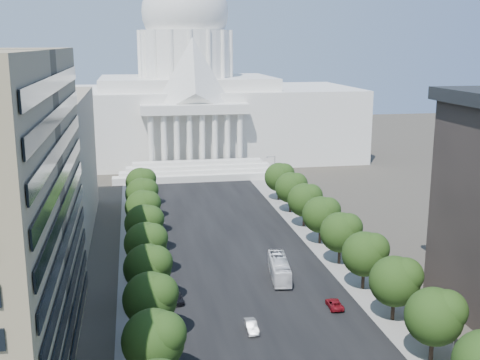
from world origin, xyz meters
TOP-DOWN VIEW (x-y plane):
  - road_asphalt at (0.00, 90.00)m, footprint 30.00×260.00m
  - sidewalk_left at (-19.00, 90.00)m, footprint 8.00×260.00m
  - sidewalk_right at (19.00, 90.00)m, footprint 8.00×260.00m
  - capitol at (0.00, 184.89)m, footprint 120.00×56.00m
  - tree_l_c at (-17.66, 35.81)m, footprint 7.79×7.60m
  - tree_l_d at (-17.66, 47.81)m, footprint 7.79×7.60m
  - tree_l_e at (-17.66, 59.81)m, footprint 7.79×7.60m
  - tree_l_f at (-17.66, 71.81)m, footprint 7.79×7.60m
  - tree_l_g at (-17.66, 83.81)m, footprint 7.79×7.60m
  - tree_l_h at (-17.66, 95.81)m, footprint 7.79×7.60m
  - tree_l_i at (-17.66, 107.81)m, footprint 7.79×7.60m
  - tree_l_j at (-17.66, 119.81)m, footprint 7.79×7.60m
  - tree_r_c at (18.34, 35.81)m, footprint 7.79×7.60m
  - tree_r_d at (18.34, 47.81)m, footprint 7.79×7.60m
  - tree_r_e at (18.34, 59.81)m, footprint 7.79×7.60m
  - tree_r_f at (18.34, 71.81)m, footprint 7.79×7.60m
  - tree_r_g at (18.34, 83.81)m, footprint 7.79×7.60m
  - tree_r_h at (18.34, 95.81)m, footprint 7.79×7.60m
  - tree_r_i at (18.34, 107.81)m, footprint 7.79×7.60m
  - tree_r_j at (18.34, 119.81)m, footprint 7.79×7.60m
  - streetlight_b at (19.90, 35.00)m, footprint 2.61×0.44m
  - streetlight_c at (19.90, 60.00)m, footprint 2.61×0.44m
  - streetlight_d at (19.90, 85.00)m, footprint 2.61×0.44m
  - streetlight_e at (19.90, 110.00)m, footprint 2.61×0.44m
  - streetlight_f at (19.90, 135.00)m, footprint 2.61×0.44m
  - car_silver at (-3.68, 48.14)m, footprint 1.55×4.45m
  - car_red at (10.74, 53.46)m, footprint 2.37×4.72m
  - car_dark_b at (-13.50, 60.14)m, footprint 2.37×4.92m
  - city_bus at (5.19, 67.18)m, footprint 4.46×12.75m

SIDE VIEW (x-z plane):
  - road_asphalt at x=0.00m, z-range -0.01..0.01m
  - sidewalk_left at x=-19.00m, z-range -0.01..0.01m
  - sidewalk_right at x=19.00m, z-range -0.01..0.01m
  - car_red at x=10.74m, z-range 0.00..1.28m
  - car_dark_b at x=-13.50m, z-range 0.00..1.38m
  - car_silver at x=-3.68m, z-range 0.00..1.47m
  - city_bus at x=5.19m, z-range 0.00..3.48m
  - streetlight_b at x=19.90m, z-range 1.32..10.32m
  - streetlight_c at x=19.90m, z-range 1.32..10.32m
  - streetlight_d at x=19.90m, z-range 1.32..10.32m
  - streetlight_e at x=19.90m, z-range 1.32..10.32m
  - streetlight_f at x=19.90m, z-range 1.32..10.32m
  - tree_l_c at x=-17.66m, z-range 1.47..11.44m
  - tree_l_d at x=-17.66m, z-range 1.47..11.44m
  - tree_l_e at x=-17.66m, z-range 1.47..11.44m
  - tree_l_f at x=-17.66m, z-range 1.47..11.44m
  - tree_l_g at x=-17.66m, z-range 1.47..11.44m
  - tree_l_h at x=-17.66m, z-range 1.47..11.44m
  - tree_l_i at x=-17.66m, z-range 1.47..11.44m
  - tree_l_j at x=-17.66m, z-range 1.47..11.44m
  - tree_r_c at x=18.34m, z-range 1.47..11.44m
  - tree_r_d at x=18.34m, z-range 1.47..11.44m
  - tree_r_e at x=18.34m, z-range 1.47..11.44m
  - tree_r_f at x=18.34m, z-range 1.47..11.44m
  - tree_r_g at x=18.34m, z-range 1.47..11.44m
  - tree_r_h at x=18.34m, z-range 1.47..11.44m
  - tree_r_i at x=18.34m, z-range 1.47..11.44m
  - tree_r_j at x=18.34m, z-range 1.47..11.44m
  - capitol at x=0.00m, z-range -16.49..56.51m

